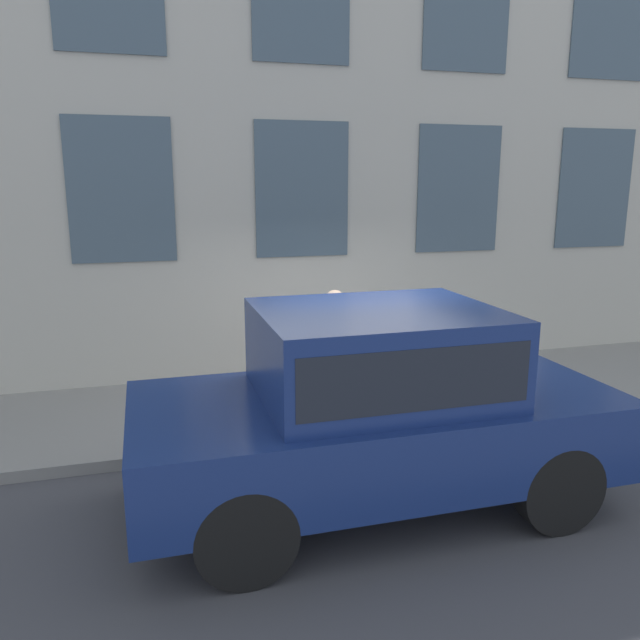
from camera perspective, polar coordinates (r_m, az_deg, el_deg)
ground_plane at (r=7.56m, az=3.50°, el=-11.15°), size 80.00×80.00×0.00m
sidewalk at (r=8.70m, az=0.62°, el=-7.41°), size 2.63×60.00×0.13m
building_facade at (r=9.80m, az=-1.97°, el=24.50°), size 0.33×40.00×10.12m
fire_hydrant at (r=7.81m, az=-1.37°, el=-6.31°), size 0.37×0.47×0.74m
person at (r=7.87m, az=1.35°, el=-1.78°), size 0.38×0.25×1.59m
parked_car_navy_near at (r=5.87m, az=5.17°, el=-7.30°), size 2.01×4.47×1.92m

